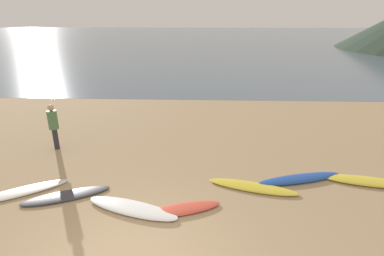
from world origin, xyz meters
TOP-DOWN VIEW (x-y plane):
  - ground_plane at (0.00, 10.00)m, footprint 120.00×120.00m
  - ocean_water at (0.00, 61.66)m, footprint 140.00×100.00m
  - surfboard_0 at (-3.33, 2.33)m, footprint 2.30×1.73m
  - surfboard_1 at (-2.03, 2.23)m, footprint 2.14×1.37m
  - surfboard_2 at (-0.27, 1.75)m, footprint 2.38×1.29m
  - surfboard_3 at (0.87, 1.76)m, footprint 1.97×1.06m
  - surfboard_4 at (2.68, 2.83)m, footprint 2.38×1.14m
  - surfboard_5 at (4.02, 3.29)m, footprint 2.50×1.14m
  - surfboard_6 at (5.82, 3.23)m, footprint 2.42×1.02m
  - person_0 at (-3.60, 5.12)m, footprint 0.31×0.31m

SIDE VIEW (x-z plane):
  - ground_plane at x=0.00m, z-range -0.20..0.00m
  - ocean_water at x=0.00m, z-range 0.00..0.00m
  - surfboard_0 at x=-3.33m, z-range 0.00..0.06m
  - surfboard_1 at x=-2.03m, z-range 0.00..0.06m
  - surfboard_4 at x=2.68m, z-range 0.00..0.07m
  - surfboard_3 at x=0.87m, z-range 0.00..0.08m
  - surfboard_6 at x=5.82m, z-range 0.00..0.08m
  - surfboard_2 at x=-0.27m, z-range 0.00..0.09m
  - surfboard_5 at x=4.02m, z-range 0.00..0.10m
  - person_0 at x=-3.60m, z-range 0.14..1.68m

